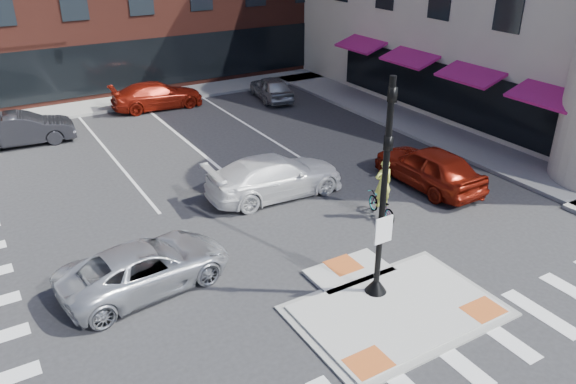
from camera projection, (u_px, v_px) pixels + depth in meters
ground at (385, 302)px, 15.15m from camera, size 120.00×120.00×0.00m
refuge_island at (391, 306)px, 14.93m from camera, size 5.40×4.65×0.13m
sidewalk_e at (423, 127)px, 27.84m from camera, size 3.00×24.00×0.15m
sidewalk_n at (185, 92)px, 33.49m from camera, size 26.00×3.00×0.15m
signal_pole at (382, 220)px, 14.43m from camera, size 0.60×0.60×5.98m
silver_suv at (146, 266)px, 15.51m from camera, size 5.02×2.79×1.33m
red_sedan at (429, 167)px, 21.47m from camera, size 1.93×4.73×1.60m
white_pickup at (275, 176)px, 20.77m from camera, size 5.33×2.35×1.52m
bg_car_dark at (22, 129)px, 25.53m from camera, size 4.61×1.97×1.48m
bg_car_silver at (271, 88)px, 32.04m from camera, size 2.24×4.18×1.35m
bg_car_red at (157, 95)px, 30.54m from camera, size 5.03×2.32×1.42m
cyclist at (382, 198)px, 19.18m from camera, size 0.86×1.76×2.15m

